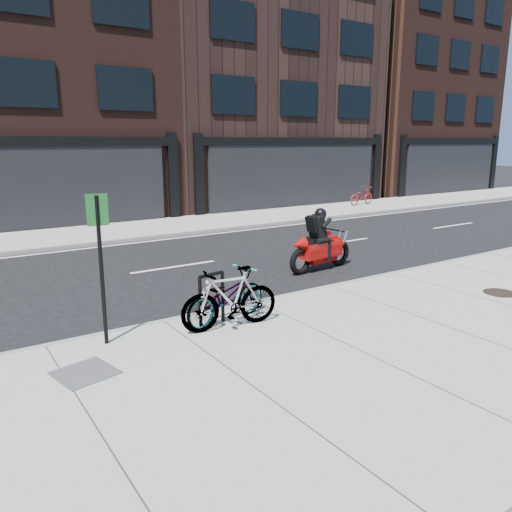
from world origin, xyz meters
TOP-DOWN VIEW (x-y plane):
  - ground at (0.00, 0.00)m, footprint 120.00×120.00m
  - sidewalk_near at (0.00, -5.00)m, footprint 60.00×6.00m
  - sidewalk_far at (0.00, 7.75)m, footprint 60.00×3.50m
  - building_mideast at (10.00, 14.50)m, footprint 12.00×10.00m
  - building_east at (22.00, 14.50)m, footprint 10.00×10.00m
  - bike_rack at (-1.36, -2.60)m, footprint 0.55×0.15m
  - bicycle_front at (-1.07, -2.60)m, footprint 1.85×0.97m
  - bicycle_rear at (-1.17, -2.90)m, footprint 1.81×0.70m
  - motorcycle at (3.16, -0.34)m, footprint 2.18×0.61m
  - bicycle_far at (12.99, 8.04)m, footprint 1.76×0.81m
  - manhole_cover at (4.61, -4.35)m, footprint 0.74×0.74m
  - utility_grate at (-3.74, -3.28)m, footprint 0.90×0.90m
  - sign_post at (-3.16, -2.40)m, footprint 0.32×0.06m

SIDE VIEW (x-z plane):
  - ground at x=0.00m, z-range 0.00..0.00m
  - sidewalk_near at x=0.00m, z-range 0.00..0.13m
  - sidewalk_far at x=0.00m, z-range 0.00..0.13m
  - manhole_cover at x=4.61m, z-range 0.13..0.15m
  - utility_grate at x=-3.74m, z-range 0.13..0.15m
  - bicycle_far at x=12.99m, z-range 0.13..1.02m
  - bicycle_front at x=-1.07m, z-range 0.13..1.05m
  - motorcycle at x=3.16m, z-range -0.15..1.48m
  - bicycle_rear at x=-1.17m, z-range 0.13..1.19m
  - bike_rack at x=-1.36m, z-range 0.21..1.15m
  - sign_post at x=-3.16m, z-range 0.36..2.74m
  - building_mideast at x=10.00m, z-range 0.00..12.50m
  - building_east at x=22.00m, z-range 0.00..13.00m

